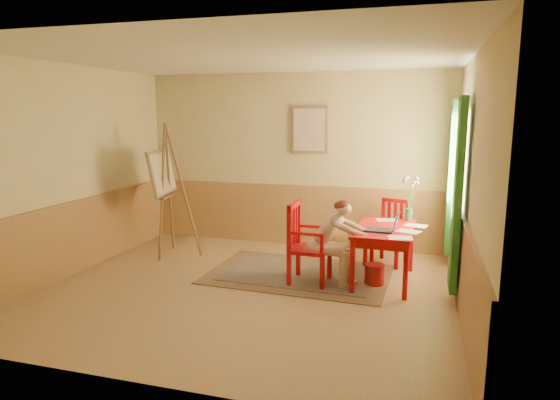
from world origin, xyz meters
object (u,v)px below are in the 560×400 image
(figure, at_px, (332,239))
(easel, at_px, (165,178))
(laptop, at_px, (384,227))
(table, at_px, (385,235))
(chair_left, at_px, (306,243))
(chair_back, at_px, (391,232))

(figure, height_order, easel, easel)
(laptop, bearing_deg, easel, 171.24)
(easel, bearing_deg, table, -5.56)
(easel, bearing_deg, laptop, -8.76)
(laptop, bearing_deg, table, 92.11)
(table, relative_size, chair_left, 1.17)
(figure, xyz_separation_m, laptop, (0.63, 0.13, 0.16))
(chair_back, relative_size, easel, 0.46)
(table, xyz_separation_m, laptop, (0.01, -0.19, 0.14))
(figure, relative_size, easel, 0.55)
(laptop, height_order, easel, easel)
(table, distance_m, chair_left, 1.01)
(chair_back, xyz_separation_m, laptop, (-0.03, -1.03, 0.30))
(chair_back, bearing_deg, chair_left, -130.50)
(chair_back, distance_m, laptop, 1.08)
(chair_left, relative_size, easel, 0.52)
(chair_left, xyz_separation_m, laptop, (0.97, 0.13, 0.25))
(table, bearing_deg, chair_back, 87.77)
(laptop, xyz_separation_m, easel, (-3.31, 0.51, 0.43))
(table, bearing_deg, figure, -152.74)
(figure, height_order, laptop, figure)
(chair_left, height_order, figure, figure)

